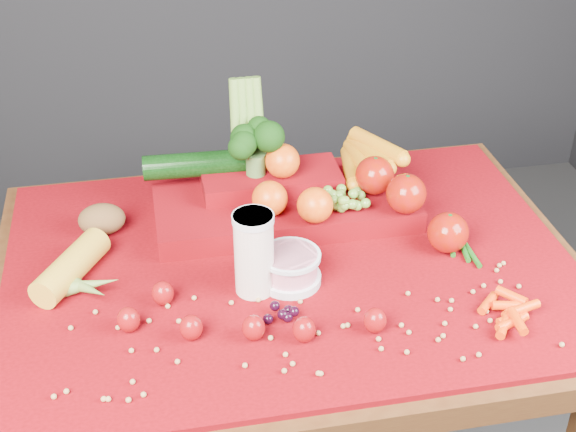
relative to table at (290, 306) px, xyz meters
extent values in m
cube|color=#33190B|center=(0.00, 0.00, 0.07)|extent=(1.10, 0.80, 0.05)
cube|color=#33190B|center=(-0.48, 0.33, -0.31)|extent=(0.06, 0.06, 0.70)
cube|color=#33190B|center=(0.48, 0.33, -0.31)|extent=(0.06, 0.06, 0.70)
cube|color=#74030B|center=(0.00, 0.00, 0.10)|extent=(1.05, 0.75, 0.01)
cylinder|color=beige|center=(-0.08, -0.07, 0.19)|extent=(0.07, 0.07, 0.16)
cylinder|color=silver|center=(-0.08, -0.07, 0.26)|extent=(0.07, 0.07, 0.01)
cylinder|color=silver|center=(-0.01, -0.06, 0.11)|extent=(0.11, 0.11, 0.02)
cylinder|color=pink|center=(-0.01, -0.06, 0.15)|extent=(0.10, 0.10, 0.05)
cylinder|color=silver|center=(-0.01, -0.06, 0.16)|extent=(0.11, 0.11, 0.01)
ellipsoid|color=maroon|center=(-0.24, -0.08, 0.13)|extent=(0.04, 0.04, 0.04)
cone|color=#0C4513|center=(-0.24, -0.08, 0.15)|extent=(0.03, 0.03, 0.01)
ellipsoid|color=maroon|center=(-0.30, -0.14, 0.13)|extent=(0.04, 0.04, 0.04)
cone|color=#0C4513|center=(-0.30, -0.14, 0.15)|extent=(0.03, 0.03, 0.01)
ellipsoid|color=maroon|center=(-0.20, -0.18, 0.13)|extent=(0.04, 0.04, 0.04)
cone|color=#0C4513|center=(-0.20, -0.18, 0.15)|extent=(0.03, 0.03, 0.01)
ellipsoid|color=maroon|center=(-0.10, -0.20, 0.13)|extent=(0.04, 0.04, 0.04)
cone|color=#0C4513|center=(-0.10, -0.20, 0.15)|extent=(0.03, 0.03, 0.01)
ellipsoid|color=maroon|center=(-0.02, -0.22, 0.13)|extent=(0.04, 0.04, 0.04)
cone|color=#0C4513|center=(-0.02, -0.22, 0.15)|extent=(0.03, 0.03, 0.01)
ellipsoid|color=maroon|center=(0.10, -0.22, 0.13)|extent=(0.04, 0.04, 0.04)
cone|color=#0C4513|center=(0.10, -0.22, 0.15)|extent=(0.03, 0.03, 0.01)
cylinder|color=gold|center=(-0.40, 0.02, 0.13)|extent=(0.14, 0.18, 0.06)
ellipsoid|color=brown|center=(-0.34, 0.16, 0.14)|extent=(0.09, 0.07, 0.06)
cube|color=#74030B|center=(0.02, 0.15, 0.13)|extent=(0.52, 0.22, 0.04)
cube|color=#74030B|center=(0.00, 0.20, 0.17)|extent=(0.28, 0.12, 0.03)
sphere|color=maroon|center=(0.24, 0.06, 0.19)|extent=(0.08, 0.08, 0.08)
sphere|color=maroon|center=(0.30, -0.02, 0.15)|extent=(0.08, 0.08, 0.08)
sphere|color=maroon|center=(0.20, 0.14, 0.19)|extent=(0.08, 0.08, 0.08)
sphere|color=#CB3605|center=(-0.02, 0.10, 0.19)|extent=(0.07, 0.07, 0.07)
sphere|color=#CB3605|center=(0.06, 0.06, 0.19)|extent=(0.07, 0.07, 0.07)
sphere|color=#CB3605|center=(0.02, 0.18, 0.22)|extent=(0.07, 0.07, 0.07)
cylinder|color=#C47E0A|center=(0.17, 0.22, 0.17)|extent=(0.06, 0.15, 0.04)
cylinder|color=#C47E0A|center=(0.19, 0.22, 0.18)|extent=(0.04, 0.15, 0.04)
cylinder|color=#C47E0A|center=(0.21, 0.22, 0.20)|extent=(0.07, 0.15, 0.04)
cylinder|color=#C47E0A|center=(0.23, 0.22, 0.21)|extent=(0.10, 0.15, 0.04)
cylinder|color=#3F662D|center=(-0.03, 0.20, 0.21)|extent=(0.04, 0.04, 0.04)
cylinder|color=olive|center=(-0.06, 0.24, 0.26)|extent=(0.03, 0.06, 0.22)
cylinder|color=olive|center=(-0.05, 0.24, 0.26)|extent=(0.02, 0.06, 0.22)
cylinder|color=olive|center=(-0.03, 0.24, 0.26)|extent=(0.02, 0.06, 0.22)
cylinder|color=olive|center=(-0.02, 0.24, 0.26)|extent=(0.03, 0.06, 0.22)
cylinder|color=black|center=(-0.14, 0.24, 0.20)|extent=(0.23, 0.06, 0.05)
camera|label=1|loc=(-0.24, -1.19, 0.99)|focal=50.00mm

